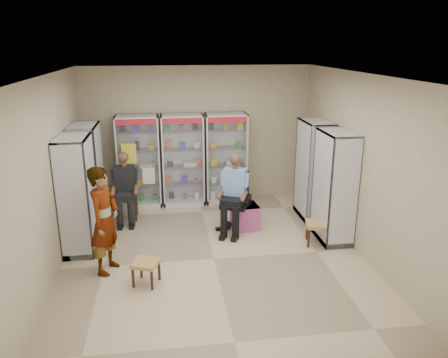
{
  "coord_description": "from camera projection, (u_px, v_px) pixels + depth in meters",
  "views": [
    {
      "loc": [
        -0.75,
        -6.53,
        3.47
      ],
      "look_at": [
        0.27,
        0.7,
        1.17
      ],
      "focal_mm": 35.0,
      "sensor_mm": 36.0,
      "label": 1
    }
  ],
  "objects": [
    {
      "name": "cabinet_left_far",
      "position": [
        88.0,
        176.0,
        8.41
      ],
      "size": [
        0.9,
        0.5,
        2.0
      ],
      "primitive_type": "cube",
      "rotation": [
        0.0,
        0.0,
        -1.57
      ],
      "color": "#AAADB2",
      "rests_on": "floor"
    },
    {
      "name": "cabinet_back_left",
      "position": [
        139.0,
        162.0,
        9.42
      ],
      "size": [
        0.9,
        0.5,
        2.0
      ],
      "primitive_type": "cube",
      "color": "#B7B9BF",
      "rests_on": "floor"
    },
    {
      "name": "woven_stool_a",
      "position": [
        317.0,
        233.0,
        7.81
      ],
      "size": [
        0.49,
        0.49,
        0.4
      ],
      "primitive_type": "cube",
      "rotation": [
        0.0,
        0.0,
        -0.24
      ],
      "color": "#92613D",
      "rests_on": "floor"
    },
    {
      "name": "woven_stool_b",
      "position": [
        146.0,
        272.0,
        6.51
      ],
      "size": [
        0.48,
        0.48,
        0.37
      ],
      "primitive_type": "cube",
      "rotation": [
        0.0,
        0.0,
        -0.37
      ],
      "color": "#A17C44",
      "rests_on": "floor"
    },
    {
      "name": "pink_trunk",
      "position": [
        245.0,
        216.0,
        8.47
      ],
      "size": [
        0.53,
        0.51,
        0.47
      ],
      "primitive_type": "cube",
      "rotation": [
        0.0,
        0.0,
        0.09
      ],
      "color": "#9F3F74",
      "rests_on": "floor"
    },
    {
      "name": "cabinet_right_near",
      "position": [
        334.0,
        187.0,
        7.78
      ],
      "size": [
        0.9,
        0.5,
        2.0
      ],
      "primitive_type": "cube",
      "rotation": [
        0.0,
        0.0,
        1.57
      ],
      "color": "#B4B6BB",
      "rests_on": "floor"
    },
    {
      "name": "seated_customer",
      "position": [
        126.0,
        188.0,
        8.74
      ],
      "size": [
        0.44,
        0.6,
        1.34
      ],
      "primitive_type": null,
      "color": "black",
      "rests_on": "floor"
    },
    {
      "name": "standing_man",
      "position": [
        105.0,
        220.0,
        6.69
      ],
      "size": [
        0.61,
        0.73,
        1.71
      ],
      "primitive_type": "imported",
      "rotation": [
        0.0,
        0.0,
        1.2
      ],
      "color": "gray",
      "rests_on": "floor"
    },
    {
      "name": "room_shell",
      "position": [
        213.0,
        144.0,
        6.72
      ],
      "size": [
        5.02,
        6.02,
        3.01
      ],
      "color": "tan",
      "rests_on": "ground"
    },
    {
      "name": "cabinet_left_near",
      "position": [
        78.0,
        195.0,
        7.37
      ],
      "size": [
        0.9,
        0.5,
        2.0
      ],
      "primitive_type": "cube",
      "rotation": [
        0.0,
        0.0,
        -1.57
      ],
      "color": "#BABDC2",
      "rests_on": "floor"
    },
    {
      "name": "seated_shopkeeper",
      "position": [
        235.0,
        195.0,
        8.24
      ],
      "size": [
        0.69,
        0.79,
        1.43
      ],
      "primitive_type": null,
      "rotation": [
        0.0,
        0.0,
        -0.41
      ],
      "color": "#6BABD3",
      "rests_on": "floor"
    },
    {
      "name": "wooden_chair",
      "position": [
        126.0,
        197.0,
        8.85
      ],
      "size": [
        0.42,
        0.42,
        0.94
      ],
      "primitive_type": "cube",
      "color": "black",
      "rests_on": "floor"
    },
    {
      "name": "tea_glass",
      "position": [
        247.0,
        203.0,
        8.37
      ],
      "size": [
        0.07,
        0.07,
        0.1
      ],
      "primitive_type": "cylinder",
      "color": "#611108",
      "rests_on": "pink_trunk"
    },
    {
      "name": "cabinet_back_right",
      "position": [
        226.0,
        159.0,
        9.67
      ],
      "size": [
        0.9,
        0.5,
        2.0
      ],
      "primitive_type": "cube",
      "color": "silver",
      "rests_on": "floor"
    },
    {
      "name": "cabinet_right_far",
      "position": [
        314.0,
        170.0,
        8.82
      ],
      "size": [
        0.9,
        0.5,
        2.0
      ],
      "primitive_type": "cube",
      "rotation": [
        0.0,
        0.0,
        1.57
      ],
      "color": "#BABBC2",
      "rests_on": "floor"
    },
    {
      "name": "cabinet_back_mid",
      "position": [
        183.0,
        160.0,
        9.54
      ],
      "size": [
        0.9,
        0.5,
        2.0
      ],
      "primitive_type": "cube",
      "color": "silver",
      "rests_on": "floor"
    },
    {
      "name": "floor",
      "position": [
        214.0,
        259.0,
        7.31
      ],
      "size": [
        6.0,
        6.0,
        0.0
      ],
      "primitive_type": "plane",
      "color": "tan",
      "rests_on": "ground"
    },
    {
      "name": "office_chair",
      "position": [
        235.0,
        201.0,
        8.34
      ],
      "size": [
        0.81,
        0.81,
        1.12
      ],
      "primitive_type": "cube",
      "rotation": [
        0.0,
        0.0,
        -0.41
      ],
      "color": "black",
      "rests_on": "floor"
    }
  ]
}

